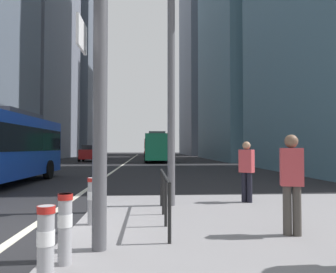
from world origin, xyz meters
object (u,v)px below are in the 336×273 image
object	(u,v)px
city_bus_red_receding	(157,146)
city_bus_red_distant	(152,146)
bollard_back	(92,199)
pedestrian_walking	(292,179)
pedestrian_waiting	(247,168)
car_oncoming_mid	(89,153)
bollard_left	(46,243)
car_receding_near	(157,152)
bollard_right	(65,225)
street_lamp_post	(171,14)

from	to	relation	value
city_bus_red_receding	city_bus_red_distant	bearing A→B (deg)	90.83
bollard_back	pedestrian_walking	distance (m)	3.82
bollard_back	pedestrian_waiting	size ratio (longest dim) A/B	0.55
pedestrian_waiting	car_oncoming_mid	bearing A→B (deg)	107.69
car_oncoming_mid	bollard_left	distance (m)	36.83
car_receding_near	bollard_right	size ratio (longest dim) A/B	4.53
city_bus_red_distant	car_oncoming_mid	size ratio (longest dim) A/B	2.89
city_bus_red_receding	bollard_right	xyz separation A→B (m)	(-2.04, -34.21, -1.17)
car_oncoming_mid	pedestrian_walking	xyz separation A→B (m)	(9.60, -34.33, 0.15)
car_oncoming_mid	pedestrian_waiting	size ratio (longest dim) A/B	2.37
street_lamp_post	bollard_left	size ratio (longest dim) A/B	8.83
pedestrian_walking	street_lamp_post	bearing A→B (deg)	121.76
bollard_left	pedestrian_walking	bearing A→B (deg)	28.92
city_bus_red_receding	pedestrian_walking	xyz separation A→B (m)	(1.58, -32.98, -0.70)
bollard_right	bollard_back	world-z (taller)	bollard_back
city_bus_red_receding	pedestrian_walking	distance (m)	33.03
street_lamp_post	bollard_back	distance (m)	5.34
bollard_right	pedestrian_waiting	size ratio (longest dim) A/B	0.54
city_bus_red_receding	bollard_back	world-z (taller)	city_bus_red_receding
bollard_left	pedestrian_waiting	xyz separation A→B (m)	(3.88, 5.49, 0.44)
bollard_back	pedestrian_walking	world-z (taller)	pedestrian_walking
car_receding_near	pedestrian_waiting	world-z (taller)	car_receding_near
bollard_left	city_bus_red_receding	bearing A→B (deg)	86.64
city_bus_red_distant	pedestrian_walking	size ratio (longest dim) A/B	6.60
city_bus_red_distant	bollard_right	xyz separation A→B (m)	(-1.70, -57.58, -1.17)
city_bus_red_receding	bollard_right	size ratio (longest dim) A/B	12.02
bollard_right	pedestrian_waiting	world-z (taller)	pedestrian_waiting
bollard_left	bollard_back	xyz separation A→B (m)	(-0.01, 3.04, 0.01)
car_oncoming_mid	bollard_back	size ratio (longest dim) A/B	4.34
car_oncoming_mid	street_lamp_post	size ratio (longest dim) A/B	0.51
pedestrian_waiting	bollard_right	bearing A→B (deg)	-129.39
bollard_back	pedestrian_walking	size ratio (longest dim) A/B	0.53
city_bus_red_distant	bollard_left	world-z (taller)	city_bus_red_distant
city_bus_red_distant	street_lamp_post	distance (m)	53.37
bollard_left	pedestrian_waiting	size ratio (longest dim) A/B	0.53
car_oncoming_mid	car_receding_near	distance (m)	13.88
bollard_left	bollard_back	distance (m)	3.04
street_lamp_post	pedestrian_walking	distance (m)	5.51
car_receding_near	city_bus_red_distant	bearing A→B (deg)	93.97
bollard_left	bollard_right	bearing A→B (deg)	89.18
car_receding_near	pedestrian_waiting	xyz separation A→B (m)	(1.40, -41.87, 0.11)
car_oncoming_mid	city_bus_red_receding	bearing A→B (deg)	-9.57
city_bus_red_distant	pedestrian_walking	world-z (taller)	city_bus_red_distant
car_oncoming_mid	pedestrian_walking	world-z (taller)	car_oncoming_mid
city_bus_red_receding	car_receding_near	world-z (taller)	city_bus_red_receding
car_receding_near	bollard_back	world-z (taller)	car_receding_near
city_bus_red_distant	street_lamp_post	bearing A→B (deg)	-89.99
bollard_left	city_bus_red_distant	bearing A→B (deg)	88.32
city_bus_red_receding	pedestrian_walking	bearing A→B (deg)	-87.25
bollard_back	bollard_left	bearing A→B (deg)	-89.80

